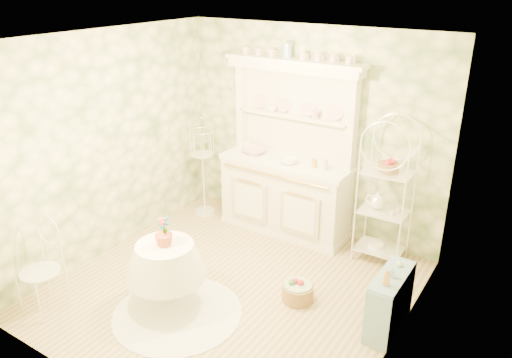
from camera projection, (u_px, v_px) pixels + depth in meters
The scene contains 22 objects.
floor at pixel (232, 288), 5.58m from camera, with size 3.60×3.60×0.00m, color tan.
ceiling at pixel (226, 40), 4.54m from camera, with size 3.60×3.60×0.00m, color white.
wall_left at pixel (107, 146), 5.96m from camera, with size 3.60×3.60×0.00m, color #F7EBBD.
wall_right at pixel (404, 221), 4.15m from camera, with size 3.60×3.60×0.00m, color #F7EBBD.
wall_back at pixel (311, 132), 6.45m from camera, with size 3.60×3.60×0.00m, color #F7EBBD.
wall_front at pixel (86, 255), 3.67m from camera, with size 3.60×3.60×0.00m, color #F7EBBD.
kitchen_dresser at pixel (286, 151), 6.42m from camera, with size 1.87×0.61×2.29m, color white.
bakers_rack at pixel (386, 188), 5.78m from camera, with size 0.59×0.42×1.91m, color white.
side_shelf at pixel (389, 303), 4.86m from camera, with size 0.25×0.67×0.58m, color #7E9FBB.
round_table at pixel (167, 274), 5.19m from camera, with size 0.66×0.66×0.72m, color white.
cafe_chair at pixel (40, 271), 5.07m from camera, with size 0.42×0.42×0.93m, color white.
birdcage_stand at pixel (203, 168), 7.06m from camera, with size 0.33×0.33×1.39m, color white.
floor_basket at pixel (298, 291), 5.34m from camera, with size 0.36×0.36×0.23m, color #9D7645.
lace_rug at pixel (178, 313), 5.16m from camera, with size 1.34×1.34×0.01m, color white.
bowl_floral at pixel (254, 153), 6.71m from camera, with size 0.31×0.31×0.08m, color white.
bowl_white at pixel (288, 163), 6.37m from camera, with size 0.24×0.24×0.08m, color white.
cup_left at pixel (272, 109), 6.51m from camera, with size 0.11×0.11×0.09m, color white.
cup_right at pixel (315, 116), 6.20m from camera, with size 0.11×0.11×0.10m, color white.
potted_geranium at pixel (165, 232), 5.02m from camera, with size 0.16×0.11×0.31m, color #3F7238.
bottle_amber at pixel (387, 279), 4.55m from camera, with size 0.07×0.07×0.17m, color #C47E36.
bottle_blue at pixel (392, 273), 4.68m from camera, with size 0.05×0.05×0.11m, color #7DAAC7.
bottle_glass at pixel (399, 263), 4.86m from camera, with size 0.06×0.06×0.08m, color silver.
Camera 1 is at (2.78, -3.78, 3.27)m, focal length 35.00 mm.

